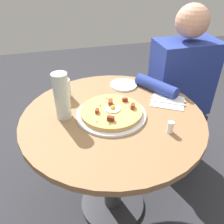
{
  "coord_description": "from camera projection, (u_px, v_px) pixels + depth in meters",
  "views": [
    {
      "loc": [
        0.24,
        0.92,
        1.37
      ],
      "look_at": [
        0.0,
        0.0,
        0.72
      ],
      "focal_mm": 38.42,
      "sensor_mm": 36.0,
      "label": 1
    }
  ],
  "objects": [
    {
      "name": "bread_plate",
      "position": [
        124.0,
        85.0,
        1.41
      ],
      "size": [
        0.16,
        0.16,
        0.01
      ],
      "primitive_type": "cylinder",
      "color": "white",
      "rests_on": "dining_table"
    },
    {
      "name": "person_seated",
      "position": [
        177.0,
        102.0,
        1.64
      ],
      "size": [
        0.53,
        0.41,
        1.14
      ],
      "color": "#2D2D33",
      "rests_on": "ground_plane"
    },
    {
      "name": "pizza_plate",
      "position": [
        111.0,
        115.0,
        1.16
      ],
      "size": [
        0.34,
        0.34,
        0.01
      ],
      "primitive_type": "cylinder",
      "color": "white",
      "rests_on": "dining_table"
    },
    {
      "name": "knife",
      "position": [
        168.0,
        99.0,
        1.28
      ],
      "size": [
        0.16,
        0.1,
        0.0
      ],
      "primitive_type": "cube",
      "rotation": [
        0.0,
        0.0,
        2.6
      ],
      "color": "silver",
      "rests_on": "napkin"
    },
    {
      "name": "water_bottle",
      "position": [
        62.0,
        96.0,
        1.09
      ],
      "size": [
        0.07,
        0.07,
        0.23
      ],
      "primitive_type": "cylinder",
      "color": "silver",
      "rests_on": "dining_table"
    },
    {
      "name": "breakfast_pizza",
      "position": [
        111.0,
        111.0,
        1.15
      ],
      "size": [
        0.3,
        0.3,
        0.05
      ],
      "color": "tan",
      "rests_on": "pizza_plate"
    },
    {
      "name": "fork",
      "position": [
        167.0,
        103.0,
        1.25
      ],
      "size": [
        0.16,
        0.1,
        0.0
      ],
      "primitive_type": "cube",
      "rotation": [
        0.0,
        0.0,
        2.6
      ],
      "color": "silver",
      "rests_on": "napkin"
    },
    {
      "name": "napkin",
      "position": [
        168.0,
        102.0,
        1.27
      ],
      "size": [
        0.22,
        0.21,
        0.0
      ],
      "primitive_type": "cube",
      "rotation": [
        0.0,
        0.0,
        2.6
      ],
      "color": "white",
      "rests_on": "dining_table"
    },
    {
      "name": "salt_shaker",
      "position": [
        170.0,
        127.0,
        1.04
      ],
      "size": [
        0.03,
        0.03,
        0.06
      ],
      "primitive_type": "cylinder",
      "color": "white",
      "rests_on": "dining_table"
    },
    {
      "name": "dining_table",
      "position": [
        113.0,
        141.0,
        1.26
      ],
      "size": [
        0.89,
        0.89,
        0.7
      ],
      "color": "olive",
      "rests_on": "ground_plane"
    },
    {
      "name": "ground_plane",
      "position": [
        113.0,
        203.0,
        1.56
      ],
      "size": [
        6.0,
        6.0,
        0.0
      ],
      "primitive_type": "plane",
      "color": "#2D2D33"
    },
    {
      "name": "water_glass",
      "position": [
        64.0,
        89.0,
        1.28
      ],
      "size": [
        0.07,
        0.07,
        0.1
      ],
      "primitive_type": "cylinder",
      "color": "silver",
      "rests_on": "dining_table"
    }
  ]
}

